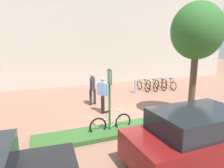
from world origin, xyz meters
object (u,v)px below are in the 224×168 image
Objects in this scene: bollard_steel at (135,86)px; person_shirt_white at (103,92)px; tree_sidewalk at (197,32)px; parking_sign_post at (110,92)px; person_suited_dark at (93,87)px; bike_at_sign at (111,124)px; car_maroon_wagon at (200,137)px; bike_rack_cluster at (156,85)px.

bollard_steel is 4.22m from person_shirt_white.
parking_sign_post is at bearing -177.20° from tree_sidewalk.
parking_sign_post is at bearing -96.71° from person_suited_dark.
tree_sidewalk reaches higher than bollard_steel.
person_shirt_white is 1.31m from person_suited_dark.
tree_sidewalk is at bearing -31.02° from person_shirt_white.
car_maroon_wagon is (1.60, -2.67, 0.41)m from bike_at_sign.
person_shirt_white reaches higher than bike_at_sign.
car_maroon_wagon is (1.68, -2.60, -0.82)m from parking_sign_post.
bike_rack_cluster is 8.74m from car_maroon_wagon.
person_suited_dark is 0.40× the size of car_maroon_wagon.
bike_at_sign is at bearing -178.10° from tree_sidewalk.
person_shirt_white is 1.00× the size of person_suited_dark.
bike_rack_cluster is 5.86m from person_shirt_white.
bollard_steel is at bearing 40.01° from person_shirt_white.
bike_rack_cluster is at bearing 30.80° from person_shirt_white.
tree_sidewalk reaches higher than bike_at_sign.
bike_rack_cluster is (5.53, 5.23, -1.23)m from parking_sign_post.
person_suited_dark reaches higher than bike_at_sign.
bike_rack_cluster is at bearing 9.27° from bollard_steel.
parking_sign_post is 3.20m from car_maroon_wagon.
person_suited_dark is at bearing 83.29° from parking_sign_post.
person_shirt_white is (-3.20, -2.69, 0.53)m from bollard_steel.
parking_sign_post is 7.71m from bike_rack_cluster.
bike_rack_cluster is at bearing 72.59° from tree_sidewalk.
parking_sign_post reaches higher than person_suited_dark.
bike_at_sign is 0.98× the size of person_shirt_white.
parking_sign_post is 1.40× the size of person_suited_dark.
person_suited_dark is (0.42, 3.56, -0.59)m from parking_sign_post.
person_shirt_white is at bearing 78.30° from bike_at_sign.
bike_at_sign is at bearing -136.54° from bike_rack_cluster.
bike_rack_cluster is 1.53× the size of person_shirt_white.
person_suited_dark is at bearing -161.87° from bike_rack_cluster.
parking_sign_post is at bearing -139.17° from bike_at_sign.
person_shirt_white is at bearing -85.29° from person_suited_dark.
person_shirt_white and person_suited_dark have the same top height.
car_maroon_wagon is (-2.06, -7.54, 0.31)m from bollard_steel.
parking_sign_post is 6.29m from bollard_steel.
bike_at_sign is 7.52m from bike_rack_cluster.
bike_rack_cluster is at bearing 63.80° from car_maroon_wagon.
bollard_steel is at bearing -170.73° from bike_rack_cluster.
bollard_steel reaches higher than bike_rack_cluster.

